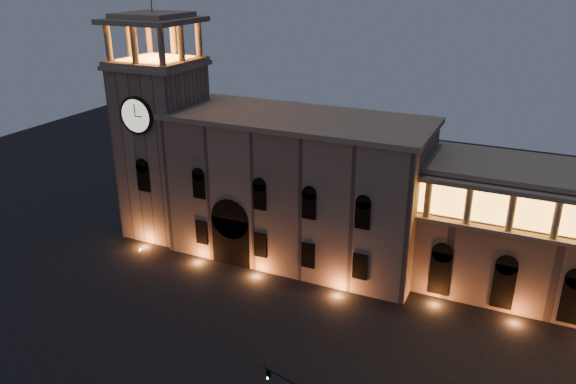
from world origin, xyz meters
name	(u,v)px	position (x,y,z in m)	size (l,w,h in m)	color
ground	(220,361)	(0.00, 0.00, 0.00)	(160.00, 160.00, 0.00)	black
government_building	(297,188)	(-2.08, 21.93, 8.77)	(30.80, 12.80, 17.60)	#8B705B
clock_tower	(163,142)	(-20.50, 20.98, 12.50)	(9.80, 9.80, 32.40)	#8B705B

